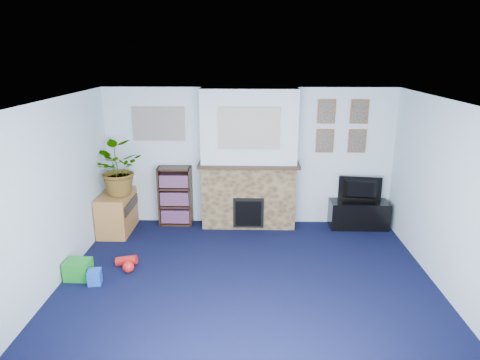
{
  "coord_description": "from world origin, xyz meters",
  "views": [
    {
      "loc": [
        0.03,
        -5.01,
        2.96
      ],
      "look_at": [
        -0.12,
        0.97,
        1.17
      ],
      "focal_mm": 32.0,
      "sensor_mm": 36.0,
      "label": 1
    }
  ],
  "objects_px": {
    "tv_stand": "(358,215)",
    "television": "(360,190)",
    "sideboard": "(117,212)",
    "bookshelf": "(176,197)"
  },
  "relations": [
    {
      "from": "sideboard",
      "to": "tv_stand",
      "type": "bearing_deg",
      "value": 3.84
    },
    {
      "from": "tv_stand",
      "to": "television",
      "type": "height_order",
      "value": "television"
    },
    {
      "from": "bookshelf",
      "to": "sideboard",
      "type": "distance_m",
      "value": 1.02
    },
    {
      "from": "tv_stand",
      "to": "television",
      "type": "bearing_deg",
      "value": 90.0
    },
    {
      "from": "television",
      "to": "tv_stand",
      "type": "bearing_deg",
      "value": 97.78
    },
    {
      "from": "television",
      "to": "bookshelf",
      "type": "xyz_separation_m",
      "value": [
        -3.22,
        0.06,
        -0.18
      ]
    },
    {
      "from": "television",
      "to": "sideboard",
      "type": "xyz_separation_m",
      "value": [
        -4.17,
        -0.3,
        -0.33
      ]
    },
    {
      "from": "tv_stand",
      "to": "television",
      "type": "xyz_separation_m",
      "value": [
        0.0,
        0.02,
        0.46
      ]
    },
    {
      "from": "television",
      "to": "bookshelf",
      "type": "relative_size",
      "value": 0.7
    },
    {
      "from": "television",
      "to": "bookshelf",
      "type": "distance_m",
      "value": 3.23
    }
  ]
}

